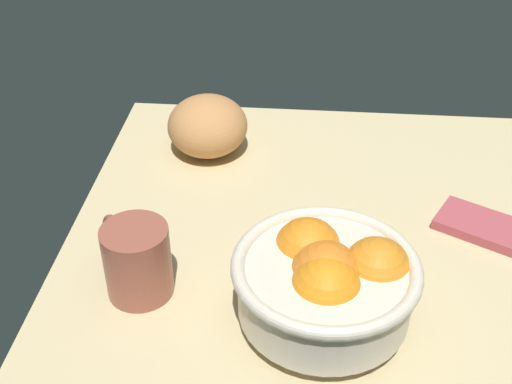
{
  "coord_description": "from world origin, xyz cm",
  "views": [
    {
      "loc": [
        9.17,
        73.38,
        56.83
      ],
      "look_at": [
        15.56,
        0.66,
        5.0
      ],
      "focal_mm": 46.36,
      "sensor_mm": 36.0,
      "label": 1
    }
  ],
  "objects_px": {
    "napkin_folded": "(482,224)",
    "mug": "(136,259)",
    "fruit_bowl": "(328,280)",
    "bread_loaf": "(208,126)"
  },
  "relations": [
    {
      "from": "bread_loaf",
      "to": "mug",
      "type": "bearing_deg",
      "value": 83.42
    },
    {
      "from": "bread_loaf",
      "to": "mug",
      "type": "xyz_separation_m",
      "value": [
        0.04,
        0.33,
        0.0
      ]
    },
    {
      "from": "bread_loaf",
      "to": "napkin_folded",
      "type": "bearing_deg",
      "value": 157.38
    },
    {
      "from": "bread_loaf",
      "to": "napkin_folded",
      "type": "height_order",
      "value": "bread_loaf"
    },
    {
      "from": "fruit_bowl",
      "to": "bread_loaf",
      "type": "distance_m",
      "value": 0.4
    },
    {
      "from": "napkin_folded",
      "to": "mug",
      "type": "relative_size",
      "value": 1.14
    },
    {
      "from": "napkin_folded",
      "to": "mug",
      "type": "xyz_separation_m",
      "value": [
        0.44,
        0.16,
        0.04
      ]
    },
    {
      "from": "napkin_folded",
      "to": "fruit_bowl",
      "type": "bearing_deg",
      "value": 41.17
    },
    {
      "from": "fruit_bowl",
      "to": "napkin_folded",
      "type": "xyz_separation_m",
      "value": [
        -0.22,
        -0.19,
        -0.05
      ]
    },
    {
      "from": "fruit_bowl",
      "to": "bread_loaf",
      "type": "height_order",
      "value": "fruit_bowl"
    }
  ]
}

